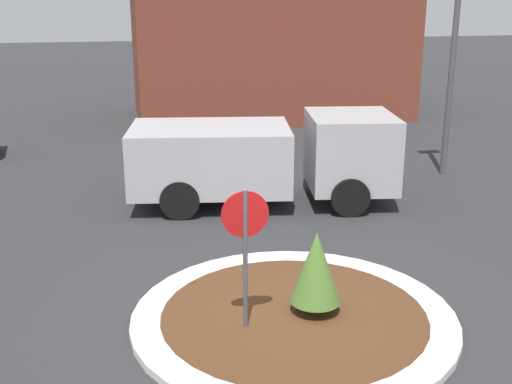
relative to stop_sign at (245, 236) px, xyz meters
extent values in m
plane|color=#2D2D30|center=(0.80, 0.21, -1.54)|extent=(120.00, 120.00, 0.00)
cylinder|color=silver|center=(0.80, 0.21, -1.48)|extent=(4.97, 4.97, 0.12)
cylinder|color=#4C2D19|center=(0.80, 0.21, -1.48)|extent=(4.08, 4.08, 0.12)
cylinder|color=#4C4C51|center=(0.00, 0.00, -0.42)|extent=(0.07, 0.07, 2.23)
cylinder|color=#B71414|center=(0.00, 0.00, 0.33)|extent=(0.68, 0.03, 0.68)
cylinder|color=brown|center=(1.13, 0.21, -1.32)|extent=(0.08, 0.08, 0.18)
cone|color=#4C752D|center=(1.13, 0.21, -0.67)|extent=(0.78, 0.78, 1.12)
cube|color=#B2B2B7|center=(3.67, 5.66, -0.28)|extent=(2.29, 2.51, 1.71)
cube|color=#B2B2B7|center=(0.40, 6.19, -0.41)|extent=(4.01, 2.90, 1.46)
cube|color=black|center=(4.35, 5.55, 0.02)|extent=(0.36, 1.97, 0.60)
cylinder|color=black|center=(3.66, 6.75, -1.10)|extent=(0.91, 0.39, 0.88)
cylinder|color=black|center=(3.32, 4.62, -1.10)|extent=(0.91, 0.39, 0.88)
cylinder|color=black|center=(-0.09, 7.36, -1.10)|extent=(0.91, 0.39, 0.88)
cylinder|color=black|center=(-0.43, 5.23, -1.10)|extent=(0.91, 0.39, 0.88)
cube|color=brown|center=(4.42, 17.36, 1.85)|extent=(10.58, 6.00, 6.77)
cylinder|color=#4C4C51|center=(7.07, 7.38, 1.21)|extent=(0.16, 0.16, 5.49)
camera|label=1|loc=(-1.64, -8.29, 3.30)|focal=45.00mm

